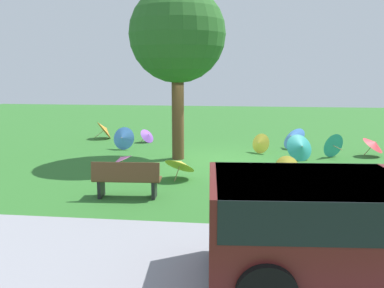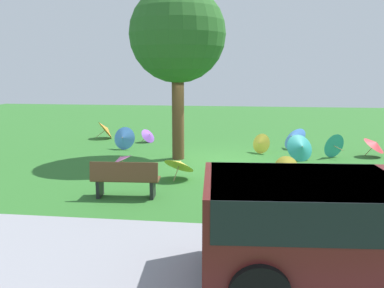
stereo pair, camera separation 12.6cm
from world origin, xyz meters
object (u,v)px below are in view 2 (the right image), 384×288
(park_bench, at_px, (125,179))
(parasol_yellow_5, at_px, (180,164))
(van_dark, at_px, (358,223))
(parasol_red_0, at_px, (375,144))
(parasol_blue_0, at_px, (293,138))
(parasol_orange_1, at_px, (106,129))
(parasol_teal_1, at_px, (332,145))
(parasol_teal_2, at_px, (301,147))
(parasol_blue_2, at_px, (123,138))
(parasol_purple_3, at_px, (149,135))
(parasol_pink_1, at_px, (121,159))
(shade_tree, at_px, (178,36))
(parasol_yellow_4, at_px, (260,143))
(parasol_purple_1, at_px, (241,180))
(parasol_yellow_0, at_px, (287,168))

(park_bench, xyz_separation_m, parasol_yellow_5, (-1.02, -1.77, -0.03))
(van_dark, distance_m, parasol_red_0, 9.29)
(parasol_blue_0, xyz_separation_m, parasol_orange_1, (7.90, -1.49, -0.05))
(parasol_teal_1, height_order, parasol_yellow_5, parasol_teal_1)
(parasol_teal_2, bearing_deg, parasol_blue_2, -10.06)
(parasol_purple_3, bearing_deg, parasol_pink_1, 94.30)
(parasol_teal_1, bearing_deg, parasol_red_0, -170.42)
(parasol_pink_1, bearing_deg, shade_tree, -121.07)
(parasol_pink_1, distance_m, parasol_yellow_5, 1.80)
(parasol_blue_0, relative_size, parasol_pink_1, 1.56)
(parasol_pink_1, bearing_deg, parasol_yellow_5, 169.47)
(parasol_teal_2, distance_m, parasol_yellow_5, 4.57)
(parasol_yellow_4, bearing_deg, parasol_purple_1, 81.84)
(shade_tree, relative_size, parasol_pink_1, 7.36)
(park_bench, distance_m, parasol_teal_1, 7.82)
(parasol_red_0, bearing_deg, parasol_yellow_0, 45.27)
(parasol_yellow_0, relative_size, parasol_blue_2, 0.76)
(parasol_yellow_4, height_order, parasol_teal_2, parasol_teal_2)
(parasol_red_0, height_order, parasol_purple_3, parasol_red_0)
(parasol_blue_0, bearing_deg, parasol_yellow_0, 80.82)
(parasol_purple_1, xyz_separation_m, parasol_teal_2, (-1.97, -3.67, 0.16))
(parasol_red_0, xyz_separation_m, parasol_yellow_4, (3.95, -0.10, -0.08))
(van_dark, height_order, parasol_pink_1, van_dark)
(park_bench, bearing_deg, parasol_pink_1, -70.38)
(park_bench, distance_m, parasol_red_0, 9.15)
(parasol_red_0, distance_m, parasol_blue_2, 9.10)
(parasol_purple_1, height_order, parasol_teal_1, parasol_teal_1)
(parasol_pink_1, xyz_separation_m, parasol_yellow_5, (-1.77, 0.33, -0.02))
(van_dark, relative_size, parasol_yellow_5, 4.22)
(parasol_purple_1, height_order, parasol_yellow_5, parasol_yellow_5)
(parasol_blue_0, distance_m, parasol_purple_1, 5.96)
(van_dark, relative_size, park_bench, 2.90)
(parasol_yellow_0, bearing_deg, parasol_blue_0, -99.18)
(parasol_yellow_5, bearing_deg, parasol_red_0, -149.86)
(parasol_blue_0, xyz_separation_m, parasol_teal_1, (-1.17, 1.26, -0.02))
(parasol_yellow_0, distance_m, parasol_pink_1, 4.72)
(parasol_purple_3, height_order, parasol_teal_2, parasol_teal_2)
(van_dark, bearing_deg, parasol_blue_0, -92.06)
(parasol_teal_1, bearing_deg, shade_tree, 9.51)
(shade_tree, height_order, parasol_yellow_5, shade_tree)
(van_dark, xyz_separation_m, parasol_yellow_4, (0.93, -8.88, -0.54))
(parasol_teal_1, xyz_separation_m, parasol_blue_2, (7.59, -0.45, 0.01))
(parasol_teal_2, bearing_deg, parasol_red_0, -160.37)
(parasol_yellow_5, bearing_deg, parasol_blue_2, -54.38)
(van_dark, xyz_separation_m, parasol_yellow_5, (3.30, -5.10, -0.47))
(parasol_blue_0, xyz_separation_m, parasol_blue_2, (6.42, 0.82, -0.02))
(parasol_purple_3, bearing_deg, parasol_blue_0, 172.55)
(shade_tree, bearing_deg, parasol_yellow_5, 99.89)
(parasol_red_0, bearing_deg, park_bench, 36.55)
(parasol_red_0, height_order, parasol_orange_1, parasol_orange_1)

